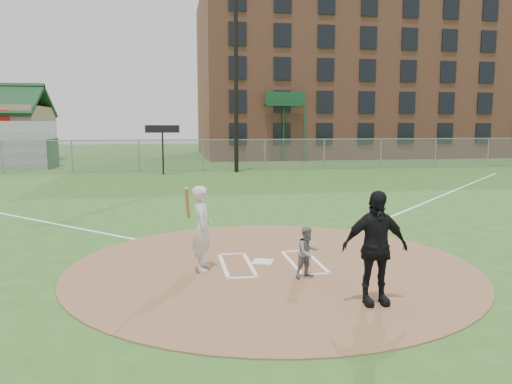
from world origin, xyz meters
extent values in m
plane|color=#2C591E|center=(0.00, 0.00, 0.00)|extent=(140.00, 140.00, 0.00)
cylinder|color=#8A6241|center=(0.00, 0.00, 0.01)|extent=(8.40, 8.40, 0.02)
cube|color=white|center=(-0.15, 0.25, 0.03)|extent=(0.55, 0.55, 0.03)
cube|color=white|center=(9.00, 9.00, 0.01)|extent=(17.04, 17.04, 0.01)
imported|color=slate|center=(0.50, -0.92, 0.52)|extent=(0.59, 0.53, 0.99)
imported|color=black|center=(1.19, -2.47, 0.96)|extent=(1.10, 0.48, 1.87)
cube|color=white|center=(-1.00, 0.15, 0.03)|extent=(0.08, 1.80, 0.01)
cube|color=white|center=(-0.45, 0.15, 0.03)|extent=(0.08, 1.80, 0.01)
cube|color=white|center=(-0.72, 1.05, 0.03)|extent=(0.62, 0.08, 0.01)
cube|color=white|center=(-0.72, -0.75, 0.03)|extent=(0.62, 0.08, 0.01)
cube|color=white|center=(1.00, 0.15, 0.03)|extent=(0.08, 1.80, 0.01)
cube|color=white|center=(0.45, 0.15, 0.03)|extent=(0.08, 1.80, 0.01)
cube|color=white|center=(0.72, 1.05, 0.03)|extent=(0.62, 0.08, 0.01)
cube|color=white|center=(0.72, -0.75, 0.03)|extent=(0.62, 0.08, 0.01)
imported|color=silver|center=(-1.44, -0.04, 0.87)|extent=(0.49, 0.67, 1.70)
cylinder|color=olive|center=(-1.74, -0.44, 1.45)|extent=(0.13, 0.60, 0.70)
cube|color=slate|center=(0.00, 22.00, 1.00)|extent=(56.00, 0.03, 2.00)
cube|color=gray|center=(0.00, 22.00, 2.00)|extent=(56.00, 0.06, 0.06)
cube|color=gray|center=(0.00, 22.00, 1.00)|extent=(56.08, 0.08, 2.00)
cube|color=#194728|center=(-10.00, 26.20, 1.00)|extent=(0.08, 3.20, 2.00)
cube|color=#A15D45|center=(16.00, 38.00, 7.50)|extent=(30.00, 16.00, 15.00)
cube|color=black|center=(15.90, 29.94, 7.40)|extent=(26.60, 0.10, 12.20)
cube|color=#194728|center=(7.00, 29.34, 4.50)|extent=(3.20, 1.00, 0.15)
cube|color=#194728|center=(7.00, 29.84, 2.25)|extent=(0.12, 0.12, 4.50)
cube|color=#194728|center=(8.50, 28.89, 2.25)|extent=(0.12, 0.12, 4.50)
cube|color=#194728|center=(7.00, 29.34, 5.05)|extent=(3.20, 0.08, 1.00)
cylinder|color=black|center=(2.00, 21.00, 6.00)|extent=(0.26, 0.26, 12.00)
cylinder|color=black|center=(-2.50, 20.20, 1.30)|extent=(0.10, 0.10, 2.60)
cube|color=black|center=(-2.50, 20.20, 2.70)|extent=(2.00, 0.10, 0.45)
camera|label=1|loc=(-2.03, -9.90, 2.92)|focal=35.00mm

